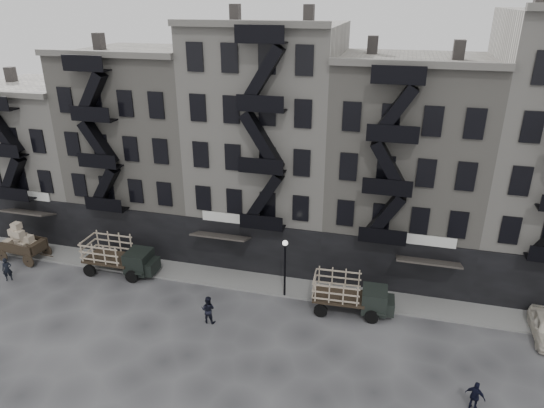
% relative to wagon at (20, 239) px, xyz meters
% --- Properties ---
extents(ground, '(140.00, 140.00, 0.00)m').
position_rel_wagon_xyz_m(ground, '(17.74, -2.54, -1.72)').
color(ground, '#38383A').
rests_on(ground, ground).
extents(sidewalk, '(55.00, 2.50, 0.15)m').
position_rel_wagon_xyz_m(sidewalk, '(17.74, 1.21, -1.64)').
color(sidewalk, slate).
rests_on(sidewalk, ground).
extents(building_west, '(10.00, 11.35, 13.20)m').
position_rel_wagon_xyz_m(building_west, '(-2.26, 7.29, 4.28)').
color(building_west, '#B0ACA2').
rests_on(building_west, ground).
extents(building_midwest, '(10.00, 11.35, 16.20)m').
position_rel_wagon_xyz_m(building_midwest, '(7.74, 7.28, 5.78)').
color(building_midwest, gray).
rests_on(building_midwest, ground).
extents(building_center, '(10.00, 11.35, 18.20)m').
position_rel_wagon_xyz_m(building_center, '(17.74, 7.28, 6.78)').
color(building_center, '#B0ACA2').
rests_on(building_center, ground).
extents(building_mideast, '(10.00, 11.35, 16.20)m').
position_rel_wagon_xyz_m(building_mideast, '(27.74, 7.28, 5.78)').
color(building_mideast, gray).
rests_on(building_mideast, ground).
extents(lamp_post, '(0.36, 0.36, 4.28)m').
position_rel_wagon_xyz_m(lamp_post, '(20.74, 0.06, 1.06)').
color(lamp_post, black).
rests_on(lamp_post, ground).
extents(wagon, '(3.72, 2.23, 3.01)m').
position_rel_wagon_xyz_m(wagon, '(0.00, 0.00, 0.00)').
color(wagon, black).
rests_on(wagon, ground).
extents(stake_truck_west, '(5.42, 2.30, 2.70)m').
position_rel_wagon_xyz_m(stake_truck_west, '(8.36, 0.06, -0.18)').
color(stake_truck_west, black).
rests_on(stake_truck_west, ground).
extents(stake_truck_east, '(5.16, 2.32, 2.54)m').
position_rel_wagon_xyz_m(stake_truck_east, '(25.17, -0.46, -0.27)').
color(stake_truck_east, black).
rests_on(stake_truck_east, ground).
extents(pedestrian_west, '(0.75, 0.72, 1.73)m').
position_rel_wagon_xyz_m(pedestrian_west, '(1.19, -2.91, -0.85)').
color(pedestrian_west, black).
rests_on(pedestrian_west, ground).
extents(pedestrian_mid, '(0.89, 0.69, 1.82)m').
position_rel_wagon_xyz_m(pedestrian_mid, '(16.80, -3.81, -0.81)').
color(pedestrian_mid, black).
rests_on(pedestrian_mid, ground).
extents(policeman, '(1.04, 0.76, 1.64)m').
position_rel_wagon_xyz_m(policeman, '(31.95, -7.00, -0.90)').
color(policeman, black).
rests_on(policeman, ground).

